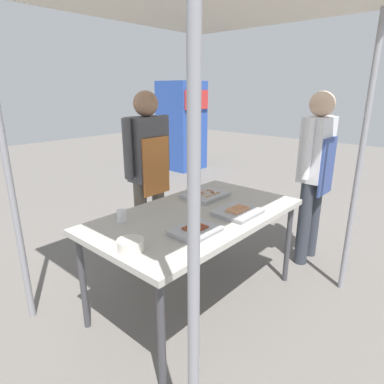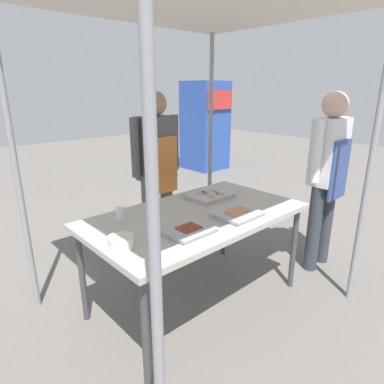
{
  "view_description": "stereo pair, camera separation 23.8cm",
  "coord_description": "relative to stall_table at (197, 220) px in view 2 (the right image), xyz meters",
  "views": [
    {
      "loc": [
        -1.7,
        -1.46,
        1.62
      ],
      "look_at": [
        0.0,
        0.05,
        0.9
      ],
      "focal_mm": 30.66,
      "sensor_mm": 36.0,
      "label": 1
    },
    {
      "loc": [
        -1.53,
        -1.63,
        1.62
      ],
      "look_at": [
        0.0,
        0.05,
        0.9
      ],
      "focal_mm": 30.66,
      "sensor_mm": 36.0,
      "label": 2
    }
  ],
  "objects": [
    {
      "name": "tray_meat_skewers",
      "position": [
        0.33,
        0.19,
        0.07
      ],
      "size": [
        0.35,
        0.28,
        0.04
      ],
      "color": "#ADADB2",
      "rests_on": "stall_table"
    },
    {
      "name": "customer_nearby",
      "position": [
        1.24,
        -0.36,
        0.25
      ],
      "size": [
        0.52,
        0.23,
        1.6
      ],
      "color": "#333842",
      "rests_on": "ground"
    },
    {
      "name": "stall_canopy",
      "position": [
        0.0,
        0.0,
        1.39
      ],
      "size": [
        2.1,
        1.8,
        2.19
      ],
      "color": "gray",
      "rests_on": "ground"
    },
    {
      "name": "condiment_bowl",
      "position": [
        -0.69,
        -0.1,
        0.09
      ],
      "size": [
        0.15,
        0.15,
        0.07
      ],
      "primitive_type": "cylinder",
      "color": "silver",
      "rests_on": "stall_table"
    },
    {
      "name": "ground_plane",
      "position": [
        0.0,
        0.0,
        -0.7
      ],
      "size": [
        18.0,
        18.0,
        0.0
      ],
      "primitive_type": "plane",
      "color": "#66605B"
    },
    {
      "name": "vendor_woman",
      "position": [
        0.23,
        0.79,
        0.25
      ],
      "size": [
        0.52,
        0.23,
        1.61
      ],
      "rotation": [
        0.0,
        0.0,
        3.14
      ],
      "color": "#595147",
      "rests_on": "ground"
    },
    {
      "name": "neighbor_stall_left",
      "position": [
        3.29,
        3.25,
        0.19
      ],
      "size": [
        0.74,
        0.81,
        1.77
      ],
      "color": "#2D51B2",
      "rests_on": "ground"
    },
    {
      "name": "drink_cup_near_edge",
      "position": [
        -0.47,
        0.27,
        0.09
      ],
      "size": [
        0.06,
        0.06,
        0.08
      ],
      "primitive_type": "cylinder",
      "color": "white",
      "rests_on": "stall_table"
    },
    {
      "name": "stall_table",
      "position": [
        0.0,
        0.0,
        0.0
      ],
      "size": [
        1.6,
        0.9,
        0.75
      ],
      "color": "#B7B2A8",
      "rests_on": "ground"
    },
    {
      "name": "tray_pork_links",
      "position": [
        0.17,
        -0.24,
        0.07
      ],
      "size": [
        0.31,
        0.28,
        0.05
      ],
      "color": "#ADADB2",
      "rests_on": "stall_table"
    },
    {
      "name": "tray_grilled_sausages",
      "position": [
        -0.27,
        -0.22,
        0.07
      ],
      "size": [
        0.3,
        0.24,
        0.05
      ],
      "color": "#ADADB2",
      "rests_on": "stall_table"
    }
  ]
}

